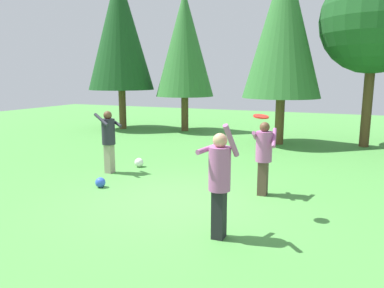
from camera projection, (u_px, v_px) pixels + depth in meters
ground_plane at (174, 199)px, 7.49m from camera, size 40.00×40.00×0.00m
person_thrower at (220, 177)px, 5.51m from camera, size 0.60×0.60×1.83m
person_catcher at (264, 153)px, 7.59m from camera, size 0.55×0.58×1.56m
person_bystander at (109, 137)px, 9.37m from camera, size 0.67×0.63×1.62m
frisbee at (261, 116)px, 6.25m from camera, size 0.38×0.38×0.06m
ball_blue at (100, 182)px, 8.25m from camera, size 0.23×0.23×0.23m
ball_white at (139, 162)px, 10.13m from camera, size 0.25×0.25×0.25m
tree_center at (284, 27)px, 12.84m from camera, size 2.82×2.82×6.74m
tree_right at (375, 20)px, 12.32m from camera, size 3.63×3.63×6.21m
tree_far_left at (120, 31)px, 16.81m from camera, size 3.07×3.07×7.34m
tree_left at (185, 44)px, 16.22m from camera, size 2.62×2.62×6.27m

